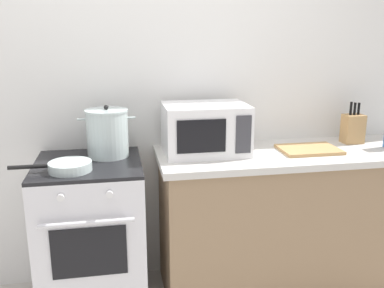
{
  "coord_description": "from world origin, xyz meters",
  "views": [
    {
      "loc": [
        -0.18,
        -1.78,
        1.64
      ],
      "look_at": [
        0.25,
        0.6,
        1.0
      ],
      "focal_mm": 39.88,
      "sensor_mm": 36.0,
      "label": 1
    }
  ],
  "objects_px": {
    "stock_pot": "(107,133)",
    "cutting_board": "(309,149)",
    "knife_block": "(353,128)",
    "microwave": "(205,129)",
    "stove": "(93,236)",
    "frying_pan": "(69,166)"
  },
  "relations": [
    {
      "from": "microwave",
      "to": "knife_block",
      "type": "xyz_separation_m",
      "value": [
        1.01,
        0.06,
        -0.05
      ]
    },
    {
      "from": "knife_block",
      "to": "stock_pot",
      "type": "bearing_deg",
      "value": -179.05
    },
    {
      "from": "cutting_board",
      "to": "stove",
      "type": "bearing_deg",
      "value": -179.95
    },
    {
      "from": "stove",
      "to": "microwave",
      "type": "xyz_separation_m",
      "value": [
        0.7,
        0.08,
        0.61
      ]
    },
    {
      "from": "stock_pot",
      "to": "microwave",
      "type": "relative_size",
      "value": 0.67
    },
    {
      "from": "frying_pan",
      "to": "cutting_board",
      "type": "xyz_separation_m",
      "value": [
        1.43,
        0.14,
        -0.02
      ]
    },
    {
      "from": "stock_pot",
      "to": "microwave",
      "type": "bearing_deg",
      "value": -3.49
    },
    {
      "from": "frying_pan",
      "to": "microwave",
      "type": "height_order",
      "value": "microwave"
    },
    {
      "from": "stock_pot",
      "to": "cutting_board",
      "type": "distance_m",
      "value": 1.24
    },
    {
      "from": "microwave",
      "to": "cutting_board",
      "type": "relative_size",
      "value": 1.39
    },
    {
      "from": "stock_pot",
      "to": "frying_pan",
      "type": "xyz_separation_m",
      "value": [
        -0.21,
        -0.25,
        -0.12
      ]
    },
    {
      "from": "stock_pot",
      "to": "knife_block",
      "type": "height_order",
      "value": "stock_pot"
    },
    {
      "from": "frying_pan",
      "to": "microwave",
      "type": "xyz_separation_m",
      "value": [
        0.79,
        0.22,
        0.12
      ]
    },
    {
      "from": "knife_block",
      "to": "microwave",
      "type": "bearing_deg",
      "value": -176.51
    },
    {
      "from": "stock_pot",
      "to": "cutting_board",
      "type": "xyz_separation_m",
      "value": [
        1.23,
        -0.11,
        -0.13
      ]
    },
    {
      "from": "stove",
      "to": "stock_pot",
      "type": "bearing_deg",
      "value": 44.62
    },
    {
      "from": "stock_pot",
      "to": "knife_block",
      "type": "distance_m",
      "value": 1.6
    },
    {
      "from": "microwave",
      "to": "cutting_board",
      "type": "distance_m",
      "value": 0.66
    },
    {
      "from": "stove",
      "to": "frying_pan",
      "type": "xyz_separation_m",
      "value": [
        -0.09,
        -0.14,
        0.48
      ]
    },
    {
      "from": "stock_pot",
      "to": "frying_pan",
      "type": "height_order",
      "value": "stock_pot"
    },
    {
      "from": "stock_pot",
      "to": "knife_block",
      "type": "xyz_separation_m",
      "value": [
        1.6,
        0.03,
        -0.04
      ]
    },
    {
      "from": "stove",
      "to": "microwave",
      "type": "distance_m",
      "value": 0.93
    }
  ]
}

